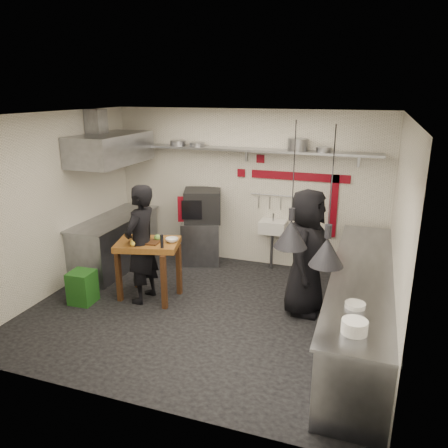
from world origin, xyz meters
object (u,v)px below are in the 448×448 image
(green_bin, at_px, (82,287))
(chef_right, at_px, (306,253))
(prep_table, at_px, (149,270))
(combi_oven, at_px, (203,205))
(oven_stand, at_px, (201,241))
(chef_left, at_px, (141,244))

(green_bin, bearing_deg, chef_right, 14.47)
(prep_table, distance_m, chef_right, 2.39)
(combi_oven, distance_m, green_bin, 2.57)
(green_bin, bearing_deg, prep_table, 29.32)
(prep_table, relative_size, chef_right, 0.50)
(oven_stand, relative_size, chef_right, 0.44)
(green_bin, xyz_separation_m, chef_right, (3.21, 0.83, 0.66))
(oven_stand, bearing_deg, green_bin, -136.12)
(oven_stand, relative_size, chef_left, 0.44)
(combi_oven, height_order, prep_table, combi_oven)
(oven_stand, xyz_separation_m, chef_right, (2.14, -1.30, 0.51))
(chef_left, height_order, chef_right, chef_right)
(combi_oven, distance_m, chef_right, 2.50)
(green_bin, height_order, prep_table, prep_table)
(prep_table, xyz_separation_m, chef_left, (-0.05, -0.10, 0.44))
(oven_stand, relative_size, green_bin, 1.60)
(combi_oven, xyz_separation_m, green_bin, (-1.10, -2.16, -0.84))
(oven_stand, height_order, prep_table, prep_table)
(oven_stand, bearing_deg, prep_table, -116.05)
(green_bin, relative_size, chef_right, 0.27)
(oven_stand, bearing_deg, chef_left, -117.40)
(combi_oven, bearing_deg, prep_table, -117.32)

